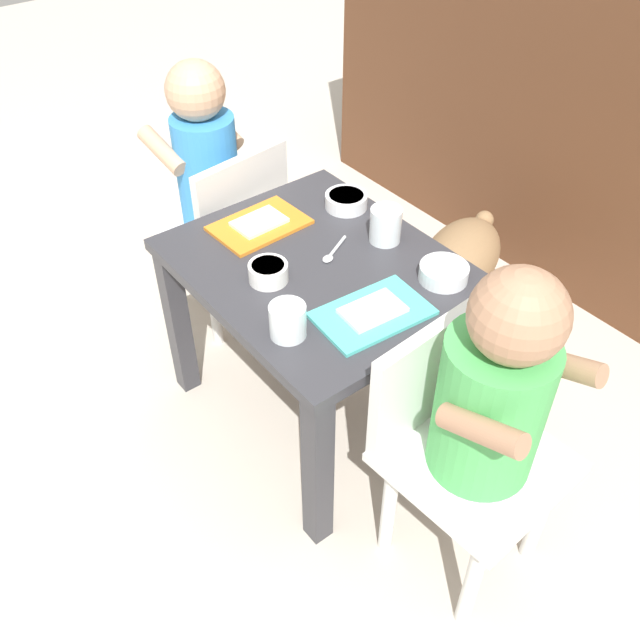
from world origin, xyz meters
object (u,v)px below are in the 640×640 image
object	(u,v)px
seated_child_right	(487,400)
water_cup_right	(288,323)
dining_table	(320,294)
cereal_bowl_right_side	(268,272)
food_tray_right	(372,313)
food_tray_left	(259,224)
veggie_bowl_far	(346,200)
dog	(456,264)
water_cup_left	(385,227)
spoon_by_left_tray	(333,252)
seated_child_left	(210,171)
veggie_bowl_near	(444,272)

from	to	relation	value
seated_child_right	water_cup_right	size ratio (longest dim) A/B	10.59
dining_table	cereal_bowl_right_side	xyz separation A→B (m)	(-0.02, -0.11, 0.10)
food_tray_right	water_cup_right	world-z (taller)	water_cup_right
seated_child_right	cereal_bowl_right_side	distance (m)	0.48
food_tray_left	veggie_bowl_far	size ratio (longest dim) A/B	2.15
seated_child_right	food_tray_right	distance (m)	0.27
dog	water_cup_right	size ratio (longest dim) A/B	6.35
food_tray_left	water_cup_left	size ratio (longest dim) A/B	2.72
seated_child_right	veggie_bowl_far	distance (m)	0.62
food_tray_right	spoon_by_left_tray	size ratio (longest dim) A/B	2.30
dining_table	spoon_by_left_tray	size ratio (longest dim) A/B	6.22
seated_child_left	food_tray_right	size ratio (longest dim) A/B	3.20
seated_child_left	cereal_bowl_right_side	size ratio (longest dim) A/B	8.98
veggie_bowl_far	spoon_by_left_tray	xyz separation A→B (m)	(0.12, -0.13, -0.01)
seated_child_left	veggie_bowl_far	distance (m)	0.36
water_cup_left	cereal_bowl_right_side	world-z (taller)	water_cup_left
seated_child_left	food_tray_left	size ratio (longest dim) A/B	3.44
food_tray_right	water_cup_right	distance (m)	0.16
dining_table	spoon_by_left_tray	world-z (taller)	spoon_by_left_tray
water_cup_right	veggie_bowl_far	size ratio (longest dim) A/B	0.70
veggie_bowl_far	seated_child_left	bearing A→B (deg)	-154.08
dog	water_cup_left	size ratio (longest dim) A/B	5.66
cereal_bowl_right_side	food_tray_left	bearing A→B (deg)	151.31
veggie_bowl_far	veggie_bowl_near	bearing A→B (deg)	-3.14
food_tray_right	veggie_bowl_far	bearing A→B (deg)	147.94
dining_table	cereal_bowl_right_side	bearing A→B (deg)	-99.87
water_cup_left	seated_child_right	bearing A→B (deg)	-21.74
dog	cereal_bowl_right_side	distance (m)	0.63
spoon_by_left_tray	veggie_bowl_far	bearing A→B (deg)	131.81
spoon_by_left_tray	veggie_bowl_near	bearing A→B (deg)	30.20
water_cup_left	veggie_bowl_near	xyz separation A→B (m)	(0.17, 0.00, -0.02)
dining_table	food_tray_right	bearing A→B (deg)	-6.68
water_cup_right	food_tray_right	bearing A→B (deg)	70.55
cereal_bowl_right_side	water_cup_left	bearing A→B (deg)	82.04
food_tray_right	water_cup_right	xyz separation A→B (m)	(-0.05, -0.15, 0.02)
food_tray_left	water_cup_left	world-z (taller)	water_cup_left
veggie_bowl_far	veggie_bowl_near	world-z (taller)	same
dining_table	food_tray_right	world-z (taller)	food_tray_right
seated_child_left	seated_child_right	bearing A→B (deg)	-2.23
food_tray_right	seated_child_right	bearing A→B (deg)	0.85
water_cup_right	spoon_by_left_tray	distance (m)	0.26
cereal_bowl_right_side	veggie_bowl_far	bearing A→B (deg)	111.12
water_cup_left	veggie_bowl_far	bearing A→B (deg)	173.04
water_cup_left	veggie_bowl_far	distance (m)	0.15
dining_table	veggie_bowl_far	size ratio (longest dim) A/B	6.23
seated_child_right	dog	distance (m)	0.72
food_tray_right	cereal_bowl_right_side	bearing A→B (deg)	-156.12
dog	food_tray_right	bearing A→B (deg)	-66.32
dog	veggie_bowl_far	world-z (taller)	veggie_bowl_far
food_tray_left	spoon_by_left_tray	size ratio (longest dim) A/B	2.14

